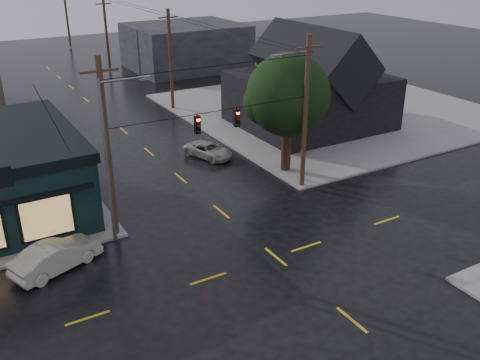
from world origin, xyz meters
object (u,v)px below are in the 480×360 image
sedan_cream (56,256)px  suv_silver (208,150)px  corner_tree (288,95)px  utility_pole_nw (117,235)px  utility_pole_ne (302,187)px

sedan_cream → suv_silver: (13.75, 9.94, -0.20)m
corner_tree → utility_pole_nw: 15.00m
utility_pole_nw → sedan_cream: bearing=-153.3°
utility_pole_ne → sedan_cream: (-16.69, -1.85, 0.76)m
corner_tree → suv_silver: bearing=124.0°
sedan_cream → corner_tree: bearing=-96.5°
corner_tree → sedan_cream: size_ratio=1.83×
corner_tree → suv_silver: corner_tree is taller
corner_tree → suv_silver: size_ratio=2.09×
suv_silver → utility_pole_nw: bearing=-162.0°
utility_pole_nw → utility_pole_ne: (13.00, 0.00, 0.00)m
utility_pole_nw → corner_tree: bearing=11.7°
utility_pole_ne → suv_silver: size_ratio=2.52×
utility_pole_nw → sedan_cream: 4.20m
corner_tree → suv_silver: (-3.55, 5.27, -5.08)m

